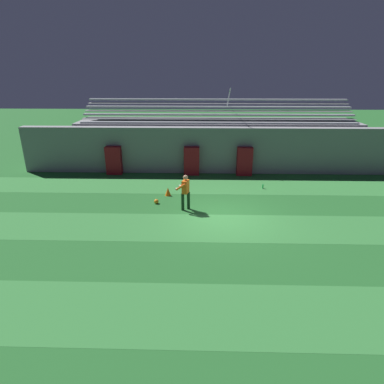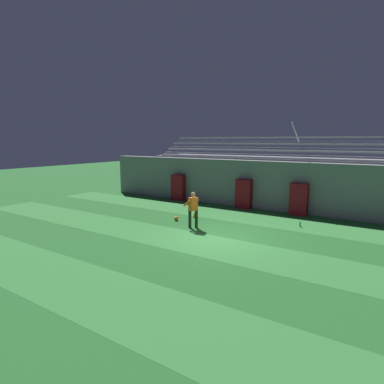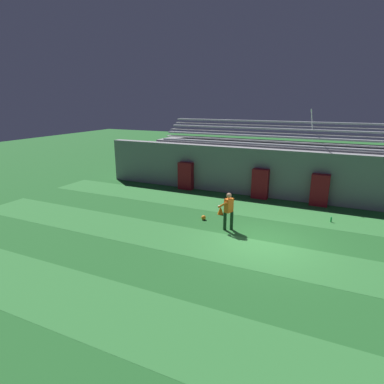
{
  "view_description": "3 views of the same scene",
  "coord_description": "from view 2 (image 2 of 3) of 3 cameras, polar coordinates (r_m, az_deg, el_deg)",
  "views": [
    {
      "loc": [
        -1.06,
        -12.8,
        6.06
      ],
      "look_at": [
        -1.44,
        0.97,
        0.76
      ],
      "focal_mm": 30.0,
      "sensor_mm": 36.0,
      "label": 1
    },
    {
      "loc": [
        6.07,
        -11.24,
        3.97
      ],
      "look_at": [
        -2.39,
        1.63,
        1.48
      ],
      "focal_mm": 30.0,
      "sensor_mm": 36.0,
      "label": 2
    },
    {
      "loc": [
        2.34,
        -11.8,
        5.44
      ],
      "look_at": [
        -3.45,
        0.67,
        1.51
      ],
      "focal_mm": 30.0,
      "sensor_mm": 36.0,
      "label": 3
    }
  ],
  "objects": [
    {
      "name": "bleacher_stand",
      "position": [
        20.79,
        16.13,
        1.98
      ],
      "size": [
        18.0,
        3.35,
        5.03
      ],
      "color": "gray",
      "rests_on": "ground"
    },
    {
      "name": "ground_plane",
      "position": [
        13.38,
        4.79,
        -8.12
      ],
      "size": [
        80.0,
        80.0,
        0.0
      ],
      "primitive_type": "plane",
      "color": "#236028"
    },
    {
      "name": "back_wall",
      "position": [
        18.93,
        14.31,
        1.08
      ],
      "size": [
        24.0,
        0.6,
        2.8
      ],
      "primitive_type": "cube",
      "color": "gray",
      "rests_on": "ground"
    },
    {
      "name": "soccer_ball",
      "position": [
        16.09,
        -2.82,
        -4.72
      ],
      "size": [
        0.22,
        0.22,
        0.22
      ],
      "primitive_type": "sphere",
      "color": "orange",
      "rests_on": "ground"
    },
    {
      "name": "turf_stripe_far",
      "position": [
        16.76,
        11.15,
        -4.7
      ],
      "size": [
        28.0,
        2.47,
        0.01
      ],
      "primitive_type": "cube",
      "color": "#337A38",
      "rests_on": "ground"
    },
    {
      "name": "goalkeeper",
      "position": [
        14.58,
        0.16,
        -2.76
      ],
      "size": [
        0.67,
        0.69,
        1.67
      ],
      "color": "#143319",
      "rests_on": "ground"
    },
    {
      "name": "turf_stripe_near",
      "position": [
        8.95,
        -14.87,
        -17.47
      ],
      "size": [
        28.0,
        2.47,
        0.01
      ],
      "primitive_type": "cube",
      "color": "#337A38",
      "rests_on": "ground"
    },
    {
      "name": "padding_pillar_gate_left",
      "position": [
        19.08,
        9.18,
        -0.34
      ],
      "size": [
        0.93,
        0.44,
        1.71
      ],
      "primitive_type": "cube",
      "color": "maroon",
      "rests_on": "ground"
    },
    {
      "name": "padding_pillar_far_left",
      "position": [
        21.43,
        -2.46,
        0.8
      ],
      "size": [
        0.93,
        0.44,
        1.71
      ],
      "primitive_type": "cube",
      "color": "maroon",
      "rests_on": "ground"
    },
    {
      "name": "turf_stripe_mid",
      "position": [
        12.49,
        2.42,
        -9.35
      ],
      "size": [
        28.0,
        2.47,
        0.01
      ],
      "primitive_type": "cube",
      "color": "#337A38",
      "rests_on": "ground"
    },
    {
      "name": "water_bottle",
      "position": [
        15.77,
        18.67,
        -5.45
      ],
      "size": [
        0.07,
        0.07,
        0.24
      ],
      "primitive_type": "cylinder",
      "color": "green",
      "rests_on": "ground"
    },
    {
      "name": "traffic_cone",
      "position": [
        16.68,
        0.63,
        -3.86
      ],
      "size": [
        0.3,
        0.3,
        0.42
      ],
      "primitive_type": "cone",
      "color": "orange",
      "rests_on": "ground"
    },
    {
      "name": "padding_pillar_gate_right",
      "position": [
        18.04,
        18.46,
        -1.25
      ],
      "size": [
        0.93,
        0.44,
        1.71
      ],
      "primitive_type": "cube",
      "color": "maroon",
      "rests_on": "ground"
    }
  ]
}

